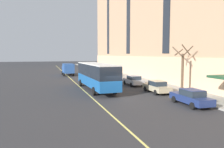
% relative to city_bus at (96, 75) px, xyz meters
% --- Properties ---
extents(ground_plane, '(260.00, 260.00, 0.00)m').
position_rel_city_bus_xyz_m(ground_plane, '(0.87, -5.55, -2.09)').
color(ground_plane, '#303033').
extents(sidewalk, '(4.49, 160.00, 0.15)m').
position_rel_city_bus_xyz_m(sidewalk, '(10.02, -2.55, -2.02)').
color(sidewalk, '#9E9B93').
rests_on(sidewalk, ground).
extents(city_bus, '(3.18, 12.56, 3.60)m').
position_rel_city_bus_xyz_m(city_bus, '(0.00, 0.00, 0.00)').
color(city_bus, '#19569E').
rests_on(city_bus, ground).
extents(parked_car_champagne_0, '(1.95, 4.55, 1.56)m').
position_rel_city_bus_xyz_m(parked_car_champagne_0, '(6.50, 15.24, -1.31)').
color(parked_car_champagne_0, '#BCAD89').
rests_on(parked_car_champagne_0, ground).
extents(parked_car_silver_1, '(2.08, 4.76, 1.56)m').
position_rel_city_bus_xyz_m(parked_car_silver_1, '(6.53, 2.53, -1.31)').
color(parked_car_silver_1, '#B7B7BC').
rests_on(parked_car_silver_1, ground).
extents(parked_car_white_4, '(1.92, 4.68, 1.56)m').
position_rel_city_bus_xyz_m(parked_car_white_4, '(6.69, 26.48, -1.31)').
color(parked_car_white_4, silver).
rests_on(parked_car_white_4, ground).
extents(parked_car_champagne_5, '(2.01, 4.72, 1.56)m').
position_rel_city_bus_xyz_m(parked_car_champagne_5, '(6.71, -4.45, -1.31)').
color(parked_car_champagne_5, '#BCAD89').
rests_on(parked_car_champagne_5, ground).
extents(parked_car_navy_6, '(2.00, 4.82, 1.56)m').
position_rel_city_bus_xyz_m(parked_car_navy_6, '(6.49, -11.42, -1.31)').
color(parked_car_navy_6, navy).
rests_on(parked_car_navy_6, ground).
extents(box_truck, '(2.38, 6.58, 2.71)m').
position_rel_city_bus_xyz_m(box_truck, '(-1.47, 21.82, -0.52)').
color(box_truck, '#285199').
rests_on(box_truck, ground).
extents(street_tree_mid_block, '(1.95, 1.91, 5.93)m').
position_rel_city_bus_xyz_m(street_tree_mid_block, '(10.16, -4.78, 1.09)').
color(street_tree_mid_block, brown).
rests_on(street_tree_mid_block, sidewalk).
extents(lane_centerline, '(0.16, 140.00, 0.01)m').
position_rel_city_bus_xyz_m(lane_centerline, '(-1.70, -2.55, -2.09)').
color(lane_centerline, '#E0D66B').
rests_on(lane_centerline, ground).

